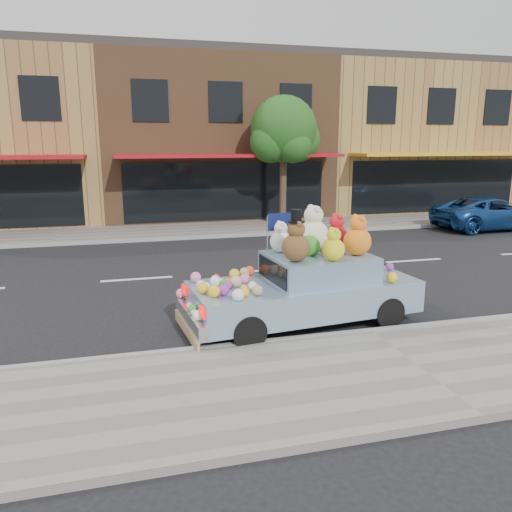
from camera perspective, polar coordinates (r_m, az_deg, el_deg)
name	(u,v)px	position (r m, az deg, el deg)	size (l,w,h in m)	color
ground	(285,269)	(13.81, 3.35, -1.53)	(120.00, 120.00, 0.00)	black
near_sidewalk	(417,368)	(8.21, 17.87, -12.11)	(60.00, 3.00, 0.12)	gray
far_sidewalk	(235,228)	(19.94, -2.45, 3.17)	(60.00, 3.00, 0.12)	gray
near_kerb	(370,333)	(9.39, 12.95, -8.52)	(60.00, 0.12, 0.13)	gray
far_kerb	(243,235)	(18.50, -1.45, 2.42)	(60.00, 0.12, 0.13)	gray
storefront_mid	(210,137)	(25.02, -5.29, 13.36)	(10.00, 9.80, 7.30)	brown
storefront_right	(394,138)	(28.46, 15.53, 12.91)	(10.00, 9.80, 7.30)	olive
street_tree	(284,135)	(20.23, 3.20, 13.64)	(3.00, 2.70, 5.22)	#38281C
car_blue	(491,213)	(22.11, 25.27, 4.46)	(2.15, 4.67, 1.30)	navy
art_car	(306,282)	(9.60, 5.75, -3.03)	(4.64, 2.19, 2.29)	black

